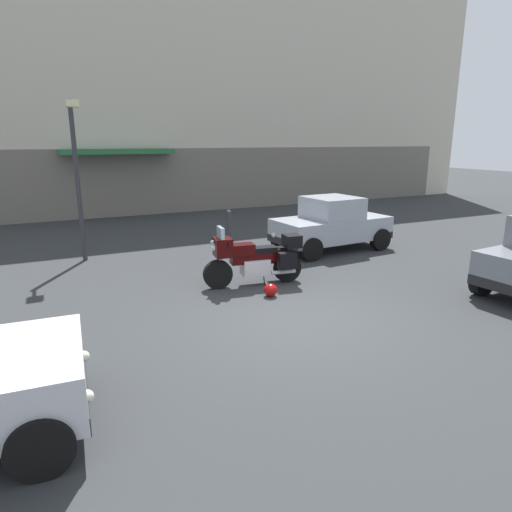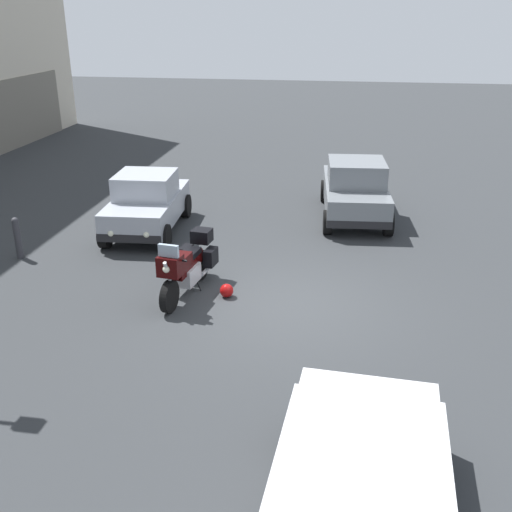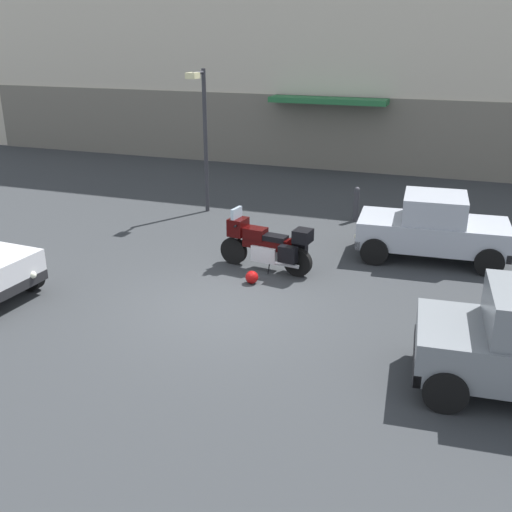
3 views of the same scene
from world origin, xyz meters
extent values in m
plane|color=#2D3033|center=(0.00, 0.00, 0.00)|extent=(80.00, 80.00, 0.00)
cube|color=beige|center=(0.00, 14.17, 6.15)|extent=(36.69, 2.40, 12.31)
cube|color=#6D675C|center=(0.00, 12.95, 1.40)|extent=(33.02, 0.12, 2.80)
cube|color=#236638|center=(-0.92, 12.52, 2.70)|extent=(4.40, 1.10, 0.20)
cylinder|color=black|center=(-0.63, 2.24, 0.32)|extent=(0.65, 0.23, 0.64)
cylinder|color=black|center=(0.97, 2.02, 0.32)|extent=(0.65, 0.23, 0.64)
cylinder|color=#B7B7BC|center=(-0.61, 2.24, 0.75)|extent=(0.33, 0.11, 0.68)
cube|color=#B7B7BC|center=(0.21, 2.13, 0.42)|extent=(0.65, 0.48, 0.36)
cube|color=black|center=(0.21, 2.13, 0.66)|extent=(1.13, 0.43, 0.28)
cube|color=black|center=(-0.09, 2.17, 0.84)|extent=(0.56, 0.41, 0.24)
cube|color=black|center=(0.41, 2.10, 0.80)|extent=(0.60, 0.37, 0.12)
cube|color=black|center=(-0.51, 2.23, 0.92)|extent=(0.42, 0.48, 0.40)
cube|color=#8C9EAD|center=(-0.55, 2.23, 1.22)|extent=(0.13, 0.41, 0.28)
sphere|color=#EAEACC|center=(-0.69, 2.25, 0.92)|extent=(0.14, 0.14, 0.14)
cylinder|color=black|center=(-0.44, 2.22, 1.02)|extent=(0.12, 0.62, 0.04)
cylinder|color=#B7B7BC|center=(0.78, 1.85, 0.30)|extent=(0.56, 0.16, 0.09)
cube|color=black|center=(0.81, 1.76, 0.58)|extent=(0.42, 0.25, 0.36)
cube|color=black|center=(0.89, 2.32, 0.58)|extent=(0.42, 0.25, 0.36)
cube|color=black|center=(1.07, 2.01, 0.95)|extent=(0.41, 0.45, 0.28)
cylinder|color=black|center=(0.33, 1.93, 0.15)|extent=(0.04, 0.13, 0.29)
sphere|color=#990C0C|center=(0.16, 1.29, 0.14)|extent=(0.28, 0.28, 0.28)
cube|color=black|center=(3.85, -1.35, 0.42)|extent=(0.25, 1.64, 0.20)
cylinder|color=black|center=(4.18, -0.54, 0.32)|extent=(0.66, 0.27, 0.64)
cube|color=black|center=(-3.73, -1.46, 0.42)|extent=(0.22, 1.76, 0.20)
cylinder|color=black|center=(-4.08, -0.60, 0.32)|extent=(0.65, 0.26, 0.64)
cylinder|color=black|center=(-4.17, -2.27, 0.32)|extent=(0.65, 0.26, 0.64)
sphere|color=silver|center=(-3.65, -0.98, 0.54)|extent=(0.14, 0.14, 0.14)
sphere|color=silver|center=(-3.70, -1.94, 0.54)|extent=(0.14, 0.14, 0.14)
cube|color=#9EA3AD|center=(3.64, 4.13, 0.64)|extent=(3.50, 1.78, 0.64)
cube|color=#9EA3AD|center=(3.64, 4.13, 1.26)|extent=(1.49, 1.53, 0.60)
cube|color=#8C9EAD|center=(2.99, 4.09, 1.26)|extent=(0.15, 1.33, 0.51)
cube|color=#8C9EAD|center=(4.29, 4.17, 1.26)|extent=(0.15, 1.33, 0.48)
cube|color=black|center=(1.99, 4.02, 0.42)|extent=(0.22, 1.56, 0.20)
cube|color=black|center=(5.29, 4.24, 0.42)|extent=(0.22, 1.56, 0.20)
cylinder|color=black|center=(2.44, 3.31, 0.32)|extent=(0.65, 0.26, 0.64)
cylinder|color=black|center=(2.34, 4.78, 0.32)|extent=(0.65, 0.26, 0.64)
cylinder|color=black|center=(4.94, 3.48, 0.32)|extent=(0.65, 0.26, 0.64)
cylinder|color=black|center=(4.84, 4.95, 0.32)|extent=(0.65, 0.26, 0.64)
sphere|color=silver|center=(1.97, 3.59, 0.54)|extent=(0.14, 0.14, 0.14)
sphere|color=silver|center=(1.91, 4.44, 0.54)|extent=(0.14, 0.14, 0.14)
cylinder|color=#2D2D33|center=(-3.01, 6.03, 2.06)|extent=(0.12, 0.12, 4.12)
cylinder|color=#2D2D33|center=(-3.01, 5.68, 4.02)|extent=(0.08, 0.70, 0.08)
cube|color=beige|center=(-3.01, 5.33, 3.97)|extent=(0.28, 0.36, 0.16)
cylinder|color=#333338|center=(1.40, 6.53, 0.46)|extent=(0.16, 0.16, 0.92)
sphere|color=#333338|center=(1.40, 6.53, 0.92)|extent=(0.16, 0.16, 0.16)
camera|label=1|loc=(-3.91, -6.45, 3.15)|focal=31.30mm
camera|label=2|loc=(-10.43, -1.05, 5.43)|focal=41.58mm
camera|label=3|loc=(4.22, -9.72, 5.05)|focal=41.62mm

